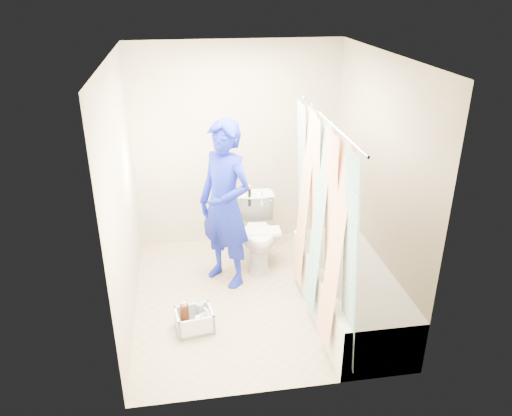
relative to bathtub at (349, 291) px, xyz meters
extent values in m
plane|color=tan|center=(-0.85, 0.43, -0.27)|extent=(2.60, 2.60, 0.00)
cube|color=white|center=(-0.85, 0.43, 2.13)|extent=(2.40, 2.60, 0.02)
cube|color=#B5AC8B|center=(-0.85, 1.73, 0.93)|extent=(2.40, 0.02, 2.40)
cube|color=#B5AC8B|center=(-0.85, -0.88, 0.93)|extent=(2.40, 0.02, 2.40)
cube|color=#B5AC8B|center=(-2.05, 0.43, 0.93)|extent=(0.02, 2.60, 2.40)
cube|color=#B5AC8B|center=(0.35, 0.43, 0.93)|extent=(0.02, 2.60, 2.40)
cube|color=white|center=(0.00, 0.00, -0.02)|extent=(0.70, 1.75, 0.50)
cube|color=white|center=(0.00, 0.00, 0.19)|extent=(0.58, 1.63, 0.06)
cylinder|color=silver|center=(-0.33, 0.00, 1.68)|extent=(0.02, 1.90, 0.02)
cube|color=white|center=(-0.33, 0.00, 0.75)|extent=(0.06, 1.75, 1.80)
imported|color=white|center=(-0.70, 1.13, 0.11)|extent=(0.47, 0.76, 0.75)
cube|color=white|center=(-0.70, 1.01, 0.18)|extent=(0.47, 0.23, 0.04)
cylinder|color=black|center=(-0.76, 1.33, 0.46)|extent=(0.04, 0.04, 0.22)
cylinder|color=orange|center=(-0.76, 1.33, 0.58)|extent=(0.06, 0.06, 0.03)
cylinder|color=white|center=(-0.62, 1.32, 0.44)|extent=(0.03, 0.03, 0.18)
imported|color=navy|center=(-1.09, 0.80, 0.62)|extent=(0.75, 0.76, 1.77)
cube|color=white|center=(-1.48, -0.01, -0.25)|extent=(0.37, 0.32, 0.03)
cube|color=white|center=(-1.64, -0.03, -0.17)|extent=(0.06, 0.27, 0.20)
cube|color=white|center=(-1.33, 0.02, -0.17)|extent=(0.06, 0.27, 0.20)
cube|color=white|center=(-1.46, -0.13, -0.17)|extent=(0.33, 0.07, 0.20)
cube|color=white|center=(-1.50, 0.11, -0.17)|extent=(0.33, 0.07, 0.20)
cylinder|color=#411C0D|center=(-1.57, 0.02, -0.12)|extent=(0.08, 0.08, 0.22)
cylinder|color=silver|center=(-1.42, 0.06, -0.13)|extent=(0.07, 0.07, 0.20)
cylinder|color=#F5E6C0|center=(-1.45, -0.06, -0.16)|extent=(0.05, 0.05, 0.15)
cylinder|color=#411C0D|center=(-1.55, -0.09, -0.20)|extent=(0.07, 0.07, 0.07)
cylinder|color=gold|center=(-1.55, -0.09, -0.16)|extent=(0.07, 0.07, 0.01)
imported|color=white|center=(-1.38, -0.04, -0.13)|extent=(0.13, 0.13, 0.21)
camera|label=1|loc=(-1.51, -3.81, 2.72)|focal=35.00mm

